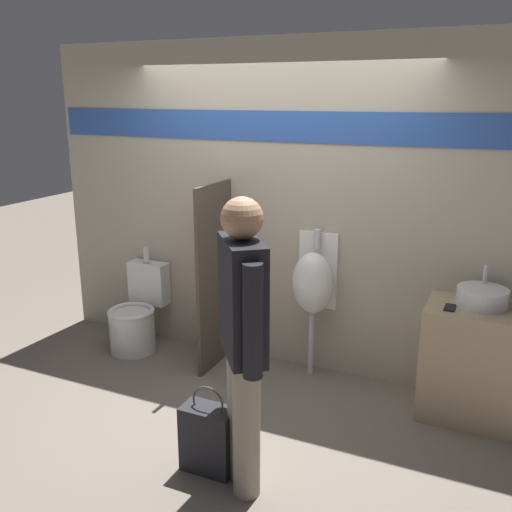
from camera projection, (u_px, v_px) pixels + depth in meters
The scene contains 10 objects.
ground_plane at pixel (247, 387), 4.56m from camera, with size 16.00×16.00×0.00m, color #70665B.
display_wall at pixel (278, 207), 4.72m from camera, with size 4.32×0.07×2.70m.
sink_counter at pixel (482, 364), 4.04m from camera, with size 0.81×0.52×0.84m.
sink_basin at pixel (482, 297), 3.97m from camera, with size 0.35×0.35×0.27m.
cell_phone at pixel (450, 308), 3.93m from camera, with size 0.07×0.14×0.01m.
divider_near_counter at pixel (215, 277), 4.77m from camera, with size 0.03×0.58×1.57m.
urinal_near_counter at pixel (313, 283), 4.58m from camera, with size 0.34×0.27×1.23m.
toilet at pixel (137, 317), 5.21m from camera, with size 0.42×0.59×0.91m.
person_in_vest at pixel (243, 336), 3.17m from camera, with size 0.42×0.50×1.75m.
shopping_bag at pixel (209, 438), 3.51m from camera, with size 0.33×0.18×0.57m.
Camera 1 is at (1.78, -3.70, 2.26)m, focal length 40.00 mm.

